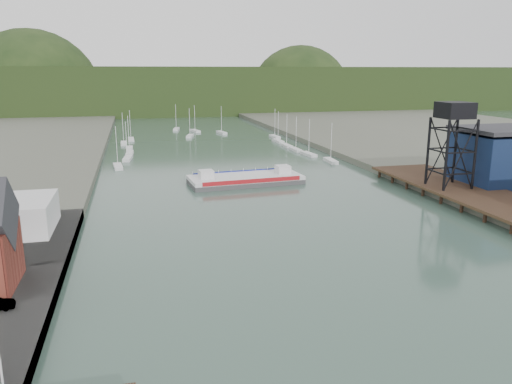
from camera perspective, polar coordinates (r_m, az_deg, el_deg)
name	(u,v)px	position (r m, az deg, el deg)	size (l,w,h in m)	color
east_pier	(504,204)	(94.04, 26.53, -1.22)	(14.00, 70.00, 2.45)	black
lift_tower	(454,116)	(100.79, 21.74, 8.11)	(6.50, 6.50, 16.00)	black
blue_shed	(510,156)	(112.56, 27.03, 3.66)	(20.50, 14.50, 11.30)	black
marina_sailboats	(207,144)	(165.72, -5.60, 5.49)	(57.71, 92.65, 0.90)	silver
distant_hills	(163,93)	(326.14, -10.58, 11.09)	(500.00, 120.00, 80.00)	black
chain_ferry	(246,179)	(107.85, -1.21, 1.50)	(24.82, 11.66, 3.47)	#444446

